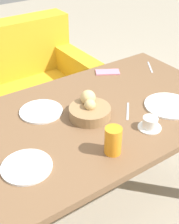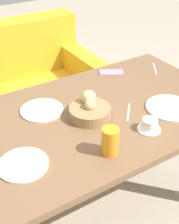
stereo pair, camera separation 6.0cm
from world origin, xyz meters
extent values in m
plane|color=#A89E89|center=(0.00, 0.00, 0.00)|extent=(10.00, 10.00, 0.00)
cube|color=brown|center=(0.00, 0.00, 0.73)|extent=(1.56, 0.87, 0.03)
cube|color=brown|center=(0.73, 0.38, 0.36)|extent=(0.06, 0.06, 0.71)
cube|color=gold|center=(-0.20, 0.95, 0.23)|extent=(1.53, 0.70, 0.45)
cube|color=gold|center=(0.49, 0.95, 0.33)|extent=(0.14, 0.70, 0.65)
cylinder|color=#99754C|center=(0.00, -0.02, 0.78)|extent=(0.21, 0.21, 0.05)
sphere|color=#DBB775|center=(0.00, -0.02, 0.82)|extent=(0.06, 0.06, 0.06)
sphere|color=#DBB775|center=(0.03, 0.04, 0.83)|extent=(0.08, 0.08, 0.08)
cylinder|color=white|center=(-0.42, -0.17, 0.75)|extent=(0.21, 0.21, 0.01)
cylinder|color=white|center=(0.40, -0.17, 0.75)|extent=(0.26, 0.26, 0.01)
cylinder|color=white|center=(-0.18, 0.16, 0.75)|extent=(0.22, 0.22, 0.01)
cylinder|color=orange|center=(-0.07, -0.29, 0.81)|extent=(0.07, 0.07, 0.13)
cylinder|color=white|center=(0.18, -0.26, 0.75)|extent=(0.11, 0.11, 0.01)
cylinder|color=white|center=(0.18, -0.26, 0.78)|extent=(0.07, 0.07, 0.05)
cube|color=#B7B7BC|center=(0.19, -0.09, 0.75)|extent=(0.11, 0.13, 0.00)
cube|color=#B7B7BC|center=(0.65, 0.23, 0.75)|extent=(0.10, 0.14, 0.00)
cube|color=pink|center=(0.37, 0.32, 0.75)|extent=(0.17, 0.14, 0.01)
camera|label=1|loc=(-0.74, -1.07, 1.64)|focal=50.00mm
camera|label=2|loc=(-0.69, -1.11, 1.64)|focal=50.00mm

